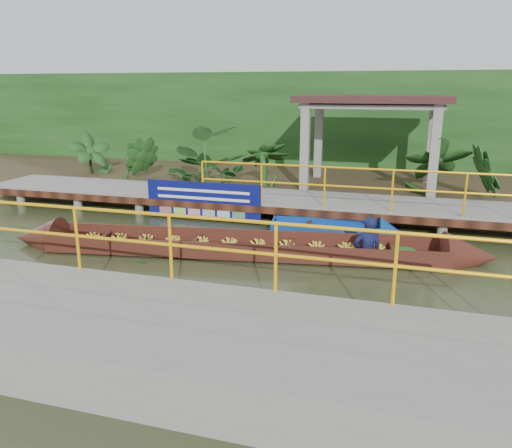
# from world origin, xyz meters

# --- Properties ---
(ground) EXTENTS (80.00, 80.00, 0.00)m
(ground) POSITION_xyz_m (0.00, 0.00, 0.00)
(ground) COLOR #2D361B
(ground) RESTS_ON ground
(land_strip) EXTENTS (30.00, 8.00, 0.45)m
(land_strip) POSITION_xyz_m (0.00, 7.50, 0.23)
(land_strip) COLOR #352D1A
(land_strip) RESTS_ON ground
(far_dock) EXTENTS (16.00, 2.06, 1.66)m
(far_dock) POSITION_xyz_m (0.02, 3.43, 0.48)
(far_dock) COLOR gray
(far_dock) RESTS_ON ground
(near_dock) EXTENTS (18.00, 2.40, 1.73)m
(near_dock) POSITION_xyz_m (1.00, -4.20, 0.30)
(near_dock) COLOR gray
(near_dock) RESTS_ON ground
(pavilion) EXTENTS (4.40, 3.00, 3.00)m
(pavilion) POSITION_xyz_m (3.00, 6.30, 2.82)
(pavilion) COLOR gray
(pavilion) RESTS_ON ground
(foliage_backdrop) EXTENTS (30.00, 0.80, 4.00)m
(foliage_backdrop) POSITION_xyz_m (0.00, 10.00, 2.00)
(foliage_backdrop) COLOR #153A12
(foliage_backdrop) RESTS_ON ground
(vendor_boat) EXTENTS (10.39, 2.55, 2.09)m
(vendor_boat) POSITION_xyz_m (1.11, 0.25, 0.22)
(vendor_boat) COLOR #35140E
(vendor_boat) RESTS_ON ground
(moored_blue_boat) EXTENTS (3.14, 1.12, 0.73)m
(moored_blue_boat) POSITION_xyz_m (3.10, 2.20, 0.13)
(moored_blue_boat) COLOR navy
(moored_blue_boat) RESTS_ON ground
(blue_banner) EXTENTS (3.17, 0.04, 0.99)m
(blue_banner) POSITION_xyz_m (-0.98, 2.48, 0.56)
(blue_banner) COLOR #0B105C
(blue_banner) RESTS_ON ground
(tropical_plants) EXTENTS (14.29, 1.29, 1.61)m
(tropical_plants) POSITION_xyz_m (-0.35, 5.30, 1.26)
(tropical_plants) COLOR #153A12
(tropical_plants) RESTS_ON ground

